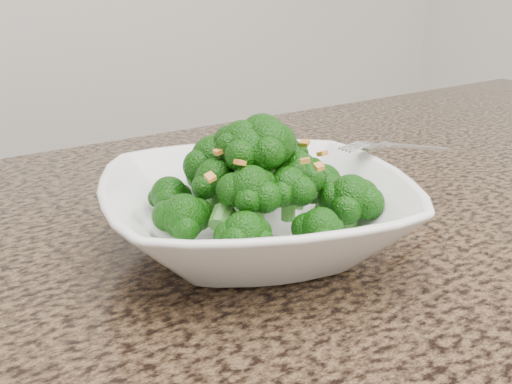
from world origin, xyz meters
TOP-DOWN VIEW (x-y plane):
  - granite_counter at (0.00, 0.30)m, footprint 1.64×1.04m
  - bowl at (-0.15, 0.41)m, footprint 0.33×0.33m
  - broccoli_pile at (-0.15, 0.41)m, footprint 0.22×0.22m
  - garlic_topping at (-0.15, 0.41)m, footprint 0.13×0.13m
  - fork at (-0.01, 0.41)m, footprint 0.16×0.03m

SIDE VIEW (x-z plane):
  - granite_counter at x=0.00m, z-range 0.87..0.90m
  - bowl at x=-0.15m, z-range 0.90..0.96m
  - fork at x=-0.01m, z-range 0.96..0.97m
  - broccoli_pile at x=-0.15m, z-range 0.96..1.03m
  - garlic_topping at x=-0.15m, z-range 1.03..1.04m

